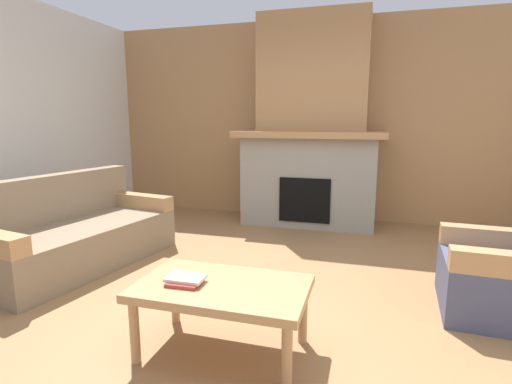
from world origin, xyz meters
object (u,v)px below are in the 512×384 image
object	(u,v)px
fireplace	(311,136)
armchair	(509,275)
couch	(75,235)
coffee_table	(222,293)

from	to	relation	value
fireplace	armchair	xyz separation A→B (m)	(1.74, -2.16, -0.87)
couch	coffee_table	distance (m)	2.11
fireplace	couch	size ratio (longest dim) A/B	1.41
fireplace	couch	world-z (taller)	fireplace
fireplace	coffee_table	world-z (taller)	fireplace
armchair	coffee_table	xyz separation A→B (m)	(-1.77, -1.00, 0.08)
fireplace	coffee_table	size ratio (longest dim) A/B	2.70
couch	coffee_table	xyz separation A→B (m)	(1.88, -0.96, 0.09)
fireplace	couch	xyz separation A→B (m)	(-1.90, -2.20, -0.88)
armchair	fireplace	bearing A→B (deg)	128.91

